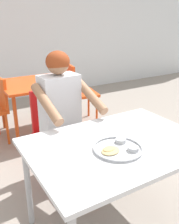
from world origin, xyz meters
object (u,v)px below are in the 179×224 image
chair_red_right (77,89)px  chair_foreground (55,127)px  diner_foreground (65,111)px  table_background_red (38,88)px  table_foreground (117,152)px  thali_tray (118,148)px

chair_red_right → chair_foreground: bearing=-127.9°
chair_foreground → diner_foreground: (0.01, -0.22, 0.24)m
table_background_red → diner_foreground: bearing=-99.1°
table_foreground → diner_foreground: bearing=96.0°
chair_foreground → table_background_red: size_ratio=0.92×
table_background_red → thali_tray: bearing=-95.3°
thali_tray → chair_red_right: 2.16m
diner_foreground → chair_red_right: diner_foreground is taller
diner_foreground → chair_red_right: size_ratio=1.41×
table_foreground → chair_foreground: bearing=95.0°
table_background_red → chair_foreground: bearing=-101.4°
diner_foreground → chair_red_right: bearing=57.5°
chair_foreground → chair_red_right: 1.31m
diner_foreground → table_background_red: size_ratio=1.31×
thali_tray → diner_foreground: 0.75m
table_foreground → chair_red_right: (0.73, 1.92, -0.13)m
table_background_red → chair_red_right: chair_red_right is taller
thali_tray → chair_red_right: bearing=68.7°
table_foreground → diner_foreground: (-0.07, 0.67, 0.09)m
table_foreground → thali_tray: 0.13m
chair_foreground → table_background_red: bearing=78.6°
thali_tray → chair_foreground: chair_foreground is taller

